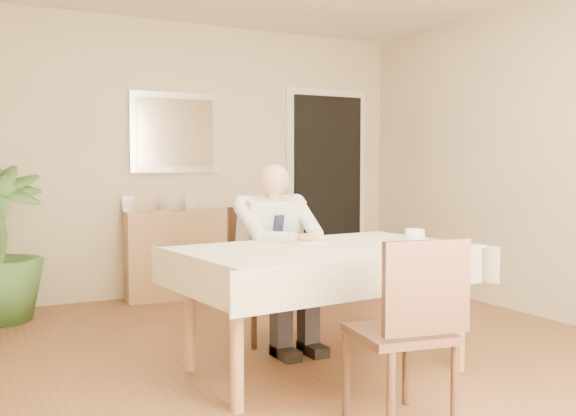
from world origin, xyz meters
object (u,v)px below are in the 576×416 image
chair_far (262,264)px  chair_near (411,322)px  coffee_mug (415,237)px  dining_table (325,260)px  seated_man (280,246)px  sideboard (181,254)px

chair_far → chair_near: chair_far is taller
chair_far → coffee_mug: bearing=-67.6°
chair_near → coffee_mug: chair_near is taller
dining_table → chair_far: (-0.00, 0.88, -0.14)m
chair_near → seated_man: 1.54m
dining_table → chair_near: bearing=-101.4°
dining_table → coffee_mug: 0.57m
seated_man → sideboard: (-0.09, 1.91, -0.28)m
seated_man → coffee_mug: (0.52, -0.78, 0.11)m
chair_far → sideboard: (-0.09, 1.61, -0.12)m
seated_man → coffee_mug: size_ratio=10.13×
chair_far → coffee_mug: (0.52, -1.07, 0.27)m
chair_near → sideboard: 3.44m
chair_near → sideboard: (-0.01, 3.43, -0.10)m
chair_near → dining_table: bearing=93.5°
dining_table → chair_near: size_ratio=2.03×
dining_table → chair_far: bearing=83.9°
dining_table → sideboard: sideboard is taller
chair_far → seated_man: bearing=-93.5°
dining_table → sideboard: (-0.09, 2.50, -0.26)m
seated_man → chair_far: bearing=90.0°
seated_man → coffee_mug: seated_man is taller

